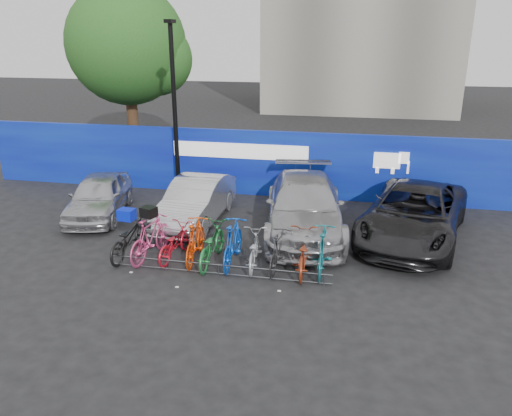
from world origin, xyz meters
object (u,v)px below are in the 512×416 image
(bike_0, at_px, (129,238))
(bike_1, at_px, (151,238))
(bike_6, at_px, (253,250))
(bike_4, at_px, (211,244))
(bike_3, at_px, (195,241))
(bike_8, at_px, (303,252))
(bike_rack, at_px, (219,269))
(bike_5, at_px, (233,243))
(bike_9, at_px, (323,250))
(car_0, at_px, (99,196))
(car_1, at_px, (196,201))
(car_3, at_px, (414,214))
(tree, at_px, (132,48))
(lamppost, at_px, (174,106))
(bike_2, at_px, (175,242))
(bike_7, at_px, (279,251))
(car_2, at_px, (304,206))

(bike_0, bearing_deg, bike_1, -177.36)
(bike_1, height_order, bike_6, bike_1)
(bike_1, height_order, bike_4, bike_1)
(bike_3, height_order, bike_8, bike_3)
(bike_rack, relative_size, bike_4, 2.81)
(bike_3, xyz_separation_m, bike_5, (1.01, -0.01, 0.02))
(bike_1, relative_size, bike_9, 1.02)
(bike_rack, xyz_separation_m, bike_1, (-2.02, 0.62, 0.42))
(car_0, bearing_deg, bike_4, -43.82)
(bike_rack, relative_size, car_1, 1.33)
(car_3, bearing_deg, bike_8, -122.16)
(bike_rack, bearing_deg, bike_9, 16.26)
(tree, bearing_deg, lamppost, -52.49)
(bike_2, relative_size, bike_7, 1.03)
(bike_0, bearing_deg, bike_7, -176.65)
(bike_9, bearing_deg, car_2, -73.61)
(car_2, height_order, bike_5, car_2)
(car_2, bearing_deg, bike_8, -92.22)
(bike_1, relative_size, bike_7, 1.15)
(lamppost, bearing_deg, tree, 127.51)
(bike_0, bearing_deg, bike_8, -176.61)
(bike_5, distance_m, bike_6, 0.56)
(car_0, xyz_separation_m, bike_1, (2.95, -2.75, -0.09))
(car_3, xyz_separation_m, bike_2, (-6.28, -2.66, -0.31))
(tree, relative_size, car_0, 1.96)
(tree, bearing_deg, bike_1, -64.65)
(bike_5, bearing_deg, car_0, -28.11)
(tree, distance_m, bike_rack, 13.55)
(car_3, distance_m, bike_6, 4.97)
(tree, relative_size, bike_5, 3.99)
(car_1, distance_m, bike_3, 2.89)
(car_1, relative_size, car_2, 0.76)
(bike_0, relative_size, bike_3, 1.06)
(bike_0, bearing_deg, car_2, -144.85)
(bike_4, height_order, bike_5, bike_5)
(bike_rack, height_order, car_1, car_1)
(bike_rack, relative_size, bike_9, 2.93)
(lamppost, relative_size, car_2, 1.10)
(bike_7, relative_size, bike_8, 0.87)
(bike_2, bearing_deg, car_0, -28.25)
(car_3, bearing_deg, bike_1, -143.85)
(bike_2, bearing_deg, bike_3, -175.14)
(bike_9, bearing_deg, bike_1, 1.77)
(bike_8, bearing_deg, car_1, -40.52)
(bike_7, bearing_deg, lamppost, -43.63)
(car_0, distance_m, bike_8, 7.48)
(bike_6, xyz_separation_m, bike_9, (1.76, 0.05, 0.12))
(bike_5, bearing_deg, car_1, -56.40)
(car_0, distance_m, bike_2, 4.44)
(lamppost, distance_m, bike_2, 6.24)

